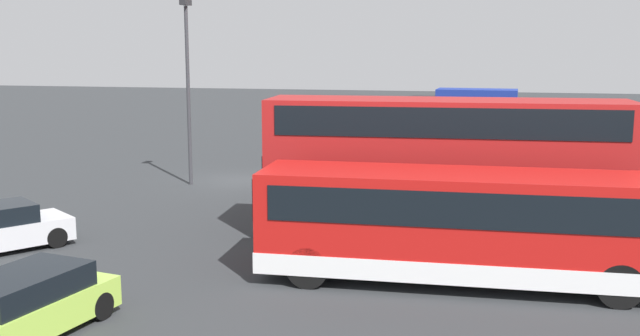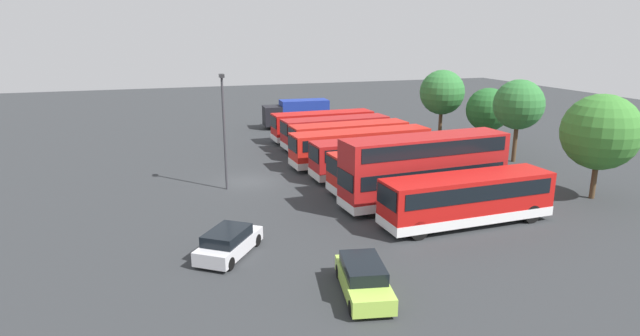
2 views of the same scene
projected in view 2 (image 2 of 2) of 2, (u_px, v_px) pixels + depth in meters
ground_plane at (249, 182)px, 39.09m from camera, size 140.00×140.00×0.00m
bus_single_deck_near_end at (323, 125)px, 53.13m from camera, size 2.81×10.47×2.95m
bus_single_deck_second at (335, 132)px, 49.80m from camera, size 3.09×10.50×2.95m
bus_single_deck_third at (349, 138)px, 46.79m from camera, size 2.88×10.84×2.95m
bus_single_deck_fourth at (361, 146)px, 43.52m from camera, size 3.04×12.10×2.95m
bus_single_deck_fifth at (384, 156)px, 40.24m from camera, size 2.89×11.63×2.95m
bus_single_deck_sixth at (408, 168)px, 36.72m from camera, size 3.06×11.67×2.95m
bus_double_decker_seventh at (425, 168)px, 33.36m from camera, size 3.22×11.33×4.55m
bus_single_deck_far_end at (467, 198)px, 30.11m from camera, size 2.90×10.54×2.95m
box_truck_blue at (297, 113)px, 60.42m from camera, size 2.93×7.63×3.20m
car_hatchback_silver at (229, 243)px, 26.09m from camera, size 4.47×3.96×1.43m
car_small_green at (363, 279)px, 22.30m from camera, size 4.76×2.64×1.43m
lamp_post_tall at (224, 124)px, 36.01m from camera, size 0.70×0.30×8.16m
tree_leftmost at (488, 110)px, 49.74m from camera, size 4.15×4.15×5.74m
tree_midleft at (442, 92)px, 52.13m from camera, size 4.46×4.46×7.23m
tree_midright at (519, 105)px, 43.81m from camera, size 4.22×4.22×7.07m
tree_rightmost at (601, 132)px, 34.08m from camera, size 5.00×5.00×7.06m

